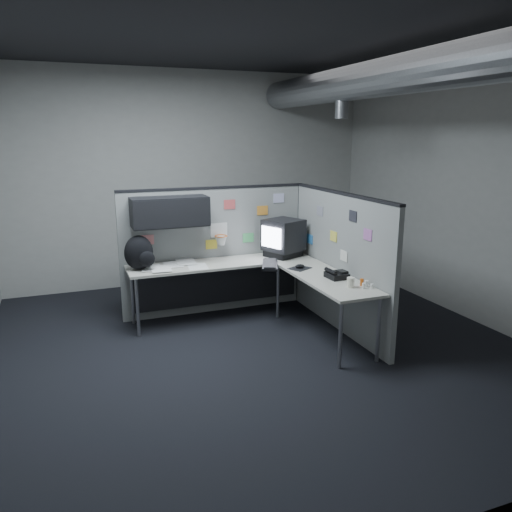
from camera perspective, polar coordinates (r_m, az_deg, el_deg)
name	(u,v)px	position (r m, az deg, el deg)	size (l,w,h in m)	color
room	(308,151)	(5.31, 6.00, 11.83)	(5.62, 5.62, 3.22)	black
partition_back	(204,238)	(6.30, -5.96, 2.05)	(2.44, 0.42, 1.63)	gray
partition_right	(339,261)	(5.94, 9.44, -0.55)	(0.07, 2.23, 1.63)	gray
desk	(249,275)	(6.02, -0.86, -2.19)	(2.31, 2.11, 0.73)	beige
monitor	(283,237)	(6.42, 3.13, 2.13)	(0.55, 0.55, 0.48)	black
keyboard	(270,264)	(5.97, 1.60, -0.96)	(0.35, 0.52, 0.04)	black
mouse	(300,267)	(5.88, 5.02, -1.27)	(0.30, 0.28, 0.05)	black
phone	(336,275)	(5.54, 9.17, -2.12)	(0.22, 0.23, 0.11)	black
bottles	(365,284)	(5.28, 12.38, -3.15)	(0.12, 0.15, 0.07)	silver
cup	(351,282)	(5.23, 10.75, -2.98)	(0.08, 0.08, 0.11)	silver
papers	(168,266)	(6.04, -9.97, -1.10)	(0.89, 0.59, 0.02)	white
backpack	(140,253)	(5.92, -13.17, 0.31)	(0.38, 0.34, 0.41)	black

